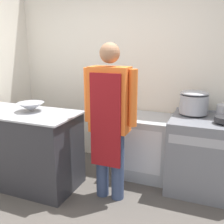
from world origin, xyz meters
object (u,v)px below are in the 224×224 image
object	(u,v)px
person_cook	(110,115)
mixing_bowl	(31,107)
stove	(205,154)
fridge_unit	(145,146)
stock_pot	(194,102)

from	to	relation	value
person_cook	mixing_bowl	world-z (taller)	person_cook
stove	fridge_unit	distance (m)	0.76
stove	mixing_bowl	size ratio (longest dim) A/B	2.82
fridge_unit	stock_pot	size ratio (longest dim) A/B	2.35
person_cook	fridge_unit	bearing A→B (deg)	72.16
stove	stock_pot	bearing A→B (deg)	144.56
stock_pot	fridge_unit	bearing A→B (deg)	-176.40
stove	stock_pot	world-z (taller)	stock_pot
fridge_unit	person_cook	bearing A→B (deg)	-107.84
stove	stock_pot	size ratio (longest dim) A/B	2.64
person_cook	mixing_bowl	distance (m)	1.00
person_cook	stock_pot	bearing A→B (deg)	42.79
stove	mixing_bowl	world-z (taller)	mixing_bowl
stock_pot	stove	bearing A→B (deg)	-35.44
person_cook	stock_pot	xyz separation A→B (m)	(0.79, 0.73, 0.06)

